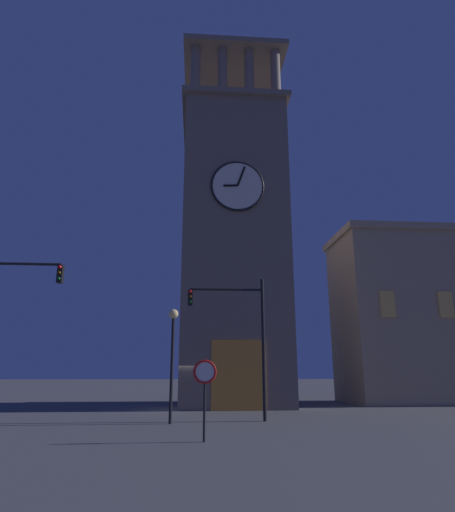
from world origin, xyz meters
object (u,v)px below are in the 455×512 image
(traffic_signal_near, at_px, (240,326))
(traffic_signal_mid, at_px, (8,313))
(no_horn_sign, at_px, (205,377))
(clocktower, at_px, (232,245))
(street_lamp, at_px, (173,342))

(traffic_signal_near, bearing_deg, traffic_signal_mid, 13.54)
(no_horn_sign, bearing_deg, traffic_signal_mid, -23.14)
(clocktower, xyz_separation_m, street_lamp, (3.58, 10.05, -7.62))
(traffic_signal_near, distance_m, traffic_signal_mid, 10.08)
(clocktower, bearing_deg, traffic_signal_mid, 48.88)
(clocktower, distance_m, street_lamp, 13.11)
(traffic_signal_mid, bearing_deg, street_lamp, -166.00)
(street_lamp, bearing_deg, no_horn_sign, 104.96)
(traffic_signal_mid, height_order, no_horn_sign, traffic_signal_mid)
(clocktower, height_order, no_horn_sign, clocktower)
(street_lamp, bearing_deg, traffic_signal_mid, 14.00)
(street_lamp, height_order, no_horn_sign, street_lamp)
(street_lamp, bearing_deg, clocktower, -109.59)
(clocktower, bearing_deg, no_horn_sign, 81.65)
(clocktower, height_order, street_lamp, clocktower)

